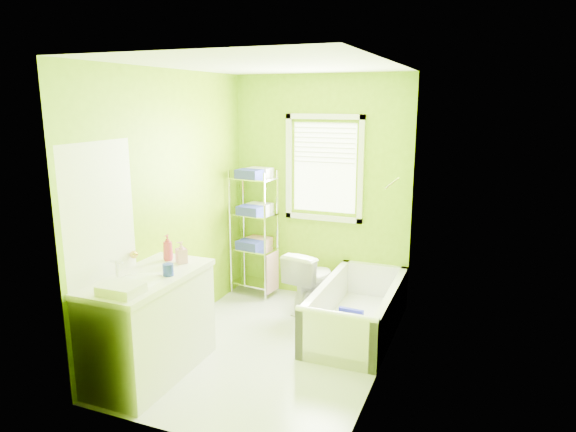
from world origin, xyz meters
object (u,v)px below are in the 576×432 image
at_px(bathtub, 357,317).
at_px(vanity, 150,322).
at_px(wire_shelf_unit, 255,219).
at_px(toilet, 311,280).

height_order(bathtub, vanity, vanity).
relative_size(bathtub, wire_shelf_unit, 1.04).
xyz_separation_m(bathtub, vanity, (-1.43, -1.45, 0.31)).
relative_size(bathtub, vanity, 1.35).
bearing_deg(wire_shelf_unit, bathtub, -22.89).
bearing_deg(vanity, toilet, 66.08).
bearing_deg(toilet, vanity, 76.10).
xyz_separation_m(toilet, wire_shelf_unit, (-0.78, 0.21, 0.58)).
distance_m(vanity, wire_shelf_unit, 2.09).
relative_size(toilet, vanity, 0.59).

